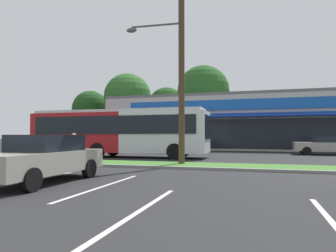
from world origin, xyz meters
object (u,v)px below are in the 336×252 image
Objects in this scene: car_0 at (43,158)px; car_5 at (43,143)px; utility_pole at (179,60)px; car_2 at (325,145)px; car_4 at (177,144)px; city_bus at (118,131)px; pedestrian_by_pole at (74,151)px.

car_0 is 0.98× the size of car_5.
utility_pole is 8.23m from car_0.
car_4 is (-11.51, -0.75, 0.01)m from car_2.
car_0 is at bearing 57.23° from car_2.
city_bus is 13.12m from car_5.
car_2 is 1.01× the size of car_4.
car_0 is at bearing -89.77° from car_4.
utility_pole is at bearing -41.84° from city_bus.
utility_pole is at bearing -75.05° from car_4.
car_2 is at bearing 3.72° from car_4.
car_5 is at bearing 73.82° from pedestrian_by_pole.
utility_pole reaches higher than pedestrian_by_pole.
car_0 is at bearing 128.66° from car_5.
city_bus is at bearing -165.95° from car_0.
car_4 is 14.12m from car_5.
pedestrian_by_pole is (1.33, -7.34, -0.97)m from city_bus.
car_0 is (2.81, -11.22, -1.00)m from city_bus.
pedestrian_by_pole is at bearing -150.13° from utility_pole.
city_bus is at bearing 41.57° from pedestrian_by_pole.
car_2 is (14.25, 6.55, -1.02)m from city_bus.
car_5 is at bearing 177.23° from car_4.
city_bus is 11.61m from car_0.
utility_pole is 2.27× the size of car_2.
city_bus is 2.92× the size of car_2.
car_0 is 21.14m from car_2.
pedestrian_by_pole is at bearing 47.08° from car_2.
car_0 is 17.03m from car_4.
city_bus is at bearing -115.27° from car_4.
pedestrian_by_pole is at bearing -159.24° from car_0.
utility_pole is 8.20m from city_bus.
utility_pole is at bearing -28.88° from pedestrian_by_pole.
car_5 is at bearing 149.58° from city_bus.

